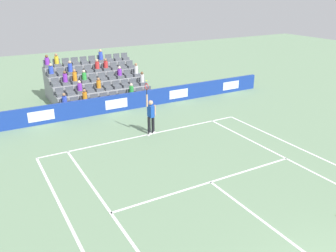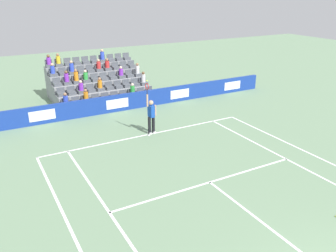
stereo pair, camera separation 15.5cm
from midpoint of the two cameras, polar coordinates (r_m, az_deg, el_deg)
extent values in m
cube|color=white|center=(18.20, -3.03, -1.39)|extent=(10.97, 0.10, 0.01)
cube|color=white|center=(13.97, 7.09, -8.99)|extent=(8.23, 0.10, 0.01)
cube|color=white|center=(11.99, 16.37, -15.46)|extent=(0.10, 6.40, 0.01)
cube|color=white|center=(11.98, -8.30, -14.76)|extent=(0.10, 11.89, 0.01)
cube|color=white|center=(16.24, 19.98, -5.66)|extent=(0.10, 11.89, 0.01)
cube|color=white|center=(11.69, -14.83, -16.36)|extent=(0.10, 11.89, 0.01)
cube|color=white|center=(17.23, 23.03, -4.53)|extent=(0.10, 11.89, 0.01)
cube|color=white|center=(18.12, -2.89, -1.50)|extent=(0.10, 0.20, 0.01)
cube|color=#193899|center=(21.73, -8.06, 3.67)|extent=(22.03, 0.20, 1.03)
cube|color=white|center=(25.96, 10.53, 6.43)|extent=(1.41, 0.01, 0.58)
cube|color=white|center=(23.49, 2.12, 5.21)|extent=(1.41, 0.01, 0.58)
cube|color=white|center=(21.63, -7.95, 3.60)|extent=(1.41, 0.01, 0.58)
cube|color=white|center=(20.56, -19.43, 1.62)|extent=(1.41, 0.01, 0.58)
cylinder|color=black|center=(18.29, -2.13, 0.24)|extent=(0.16, 0.16, 0.90)
cylinder|color=black|center=(18.16, -2.76, 0.08)|extent=(0.16, 0.16, 0.90)
cube|color=white|center=(18.44, -2.11, -0.95)|extent=(0.15, 0.27, 0.08)
cube|color=white|center=(18.32, -2.74, -1.11)|extent=(0.15, 0.27, 0.08)
cube|color=#1947B2|center=(17.97, -2.48, 2.39)|extent=(0.26, 0.38, 0.60)
sphere|color=#D3A884|center=(17.82, -2.51, 3.79)|extent=(0.24, 0.24, 0.24)
cylinder|color=#D3A884|center=(17.67, -3.11, 4.13)|extent=(0.09, 0.09, 0.62)
cylinder|color=#D3A884|center=(18.04, -1.81, 2.55)|extent=(0.09, 0.09, 0.56)
cylinder|color=black|center=(17.54, -3.14, 5.54)|extent=(0.04, 0.04, 0.28)
torus|color=red|center=(17.47, -3.16, 6.42)|extent=(0.07, 0.31, 0.31)
sphere|color=#D1E533|center=(17.40, -3.18, 7.31)|extent=(0.07, 0.07, 0.07)
cube|color=gray|center=(22.78, -9.01, 3.64)|extent=(6.20, 0.95, 0.42)
cube|color=#545960|center=(23.74, -2.72, 5.39)|extent=(0.48, 0.44, 0.20)
cube|color=#545960|center=(23.84, -2.95, 6.08)|extent=(0.48, 0.04, 0.30)
cube|color=#545960|center=(23.48, -4.08, 5.18)|extent=(0.48, 0.44, 0.20)
cube|color=#545960|center=(23.59, -4.31, 5.88)|extent=(0.48, 0.04, 0.30)
cube|color=#545960|center=(23.24, -5.47, 4.96)|extent=(0.48, 0.44, 0.20)
cube|color=#545960|center=(23.34, -5.69, 5.67)|extent=(0.48, 0.04, 0.30)
cube|color=#545960|center=(23.01, -6.89, 4.74)|extent=(0.48, 0.44, 0.20)
cube|color=#545960|center=(23.12, -7.11, 5.45)|extent=(0.48, 0.04, 0.30)
cube|color=#545960|center=(22.79, -8.33, 4.51)|extent=(0.48, 0.44, 0.20)
cube|color=#545960|center=(22.90, -8.54, 5.23)|extent=(0.48, 0.04, 0.30)
cube|color=#545960|center=(22.59, -9.80, 4.27)|extent=(0.48, 0.44, 0.20)
cube|color=#545960|center=(22.70, -10.01, 5.00)|extent=(0.48, 0.04, 0.30)
cube|color=#545960|center=(22.41, -11.29, 4.02)|extent=(0.48, 0.44, 0.20)
cube|color=#545960|center=(22.52, -11.49, 4.76)|extent=(0.48, 0.04, 0.30)
cube|color=#545960|center=(22.24, -12.80, 3.77)|extent=(0.48, 0.44, 0.20)
cube|color=#545960|center=(22.35, -13.00, 4.51)|extent=(0.48, 0.04, 0.30)
cube|color=#545960|center=(22.09, -14.34, 3.51)|extent=(0.48, 0.44, 0.20)
cube|color=#545960|center=(22.20, -14.53, 4.26)|extent=(0.48, 0.04, 0.30)
cube|color=#545960|center=(21.95, -15.89, 3.25)|extent=(0.48, 0.44, 0.20)
cube|color=#545960|center=(22.07, -16.08, 4.00)|extent=(0.48, 0.04, 0.30)
cube|color=gray|center=(23.58, -9.86, 4.73)|extent=(6.20, 0.95, 0.84)
cube|color=#545960|center=(24.45, -3.74, 6.86)|extent=(0.48, 0.44, 0.20)
cube|color=#545960|center=(24.57, -3.96, 7.52)|extent=(0.48, 0.04, 0.30)
cube|color=#545960|center=(24.20, -5.08, 6.67)|extent=(0.48, 0.44, 0.20)
cube|color=#545960|center=(24.32, -5.29, 7.34)|extent=(0.48, 0.04, 0.30)
cube|color=#545960|center=(23.97, -6.43, 6.47)|extent=(0.48, 0.44, 0.20)
cube|color=#545960|center=(24.08, -6.65, 7.15)|extent=(0.48, 0.04, 0.30)
cube|color=#545960|center=(23.75, -7.82, 6.27)|extent=(0.48, 0.44, 0.20)
cube|color=#545960|center=(23.86, -8.03, 6.95)|extent=(0.48, 0.04, 0.30)
cube|color=#545960|center=(23.54, -9.23, 6.06)|extent=(0.48, 0.44, 0.20)
cube|color=#545960|center=(23.66, -9.43, 6.75)|extent=(0.48, 0.04, 0.30)
cube|color=#545960|center=(23.34, -10.66, 5.84)|extent=(0.48, 0.44, 0.20)
cube|color=#545960|center=(23.46, -10.86, 6.54)|extent=(0.48, 0.04, 0.30)
cube|color=#545960|center=(23.17, -12.11, 5.61)|extent=(0.48, 0.44, 0.20)
cube|color=#545960|center=(23.29, -12.31, 6.31)|extent=(0.48, 0.04, 0.30)
cube|color=#545960|center=(23.00, -13.58, 5.38)|extent=(0.48, 0.44, 0.20)
cube|color=#545960|center=(23.13, -13.78, 6.09)|extent=(0.48, 0.04, 0.30)
cube|color=#545960|center=(22.86, -15.07, 5.14)|extent=(0.48, 0.44, 0.20)
cube|color=#545960|center=(22.98, -15.26, 5.85)|extent=(0.48, 0.04, 0.30)
cube|color=#545960|center=(22.72, -16.58, 4.89)|extent=(0.48, 0.44, 0.20)
cube|color=#545960|center=(22.85, -16.77, 5.61)|extent=(0.48, 0.04, 0.30)
cube|color=gray|center=(24.39, -10.65, 5.74)|extent=(6.20, 0.95, 1.26)
cube|color=#545960|center=(25.19, -4.71, 8.25)|extent=(0.48, 0.44, 0.20)
cube|color=#545960|center=(25.32, -4.92, 8.88)|extent=(0.48, 0.04, 0.30)
cube|color=#545960|center=(24.95, -6.01, 8.07)|extent=(0.48, 0.44, 0.20)
cube|color=#545960|center=(25.07, -6.22, 8.72)|extent=(0.48, 0.04, 0.30)
cube|color=#545960|center=(24.72, -7.34, 7.89)|extent=(0.48, 0.44, 0.20)
cube|color=#545960|center=(24.85, -7.55, 8.54)|extent=(0.48, 0.04, 0.30)
cube|color=#545960|center=(24.51, -8.70, 7.70)|extent=(0.48, 0.44, 0.20)
cube|color=#545960|center=(24.63, -8.90, 8.36)|extent=(0.48, 0.04, 0.30)
cube|color=#545960|center=(24.30, -10.07, 7.51)|extent=(0.48, 0.44, 0.20)
cube|color=#545960|center=(24.43, -10.27, 8.17)|extent=(0.48, 0.04, 0.30)
cube|color=#545960|center=(24.12, -11.47, 7.31)|extent=(0.48, 0.44, 0.20)
cube|color=#545960|center=(24.25, -11.66, 7.97)|extent=(0.48, 0.04, 0.30)
cube|color=#545960|center=(23.95, -12.88, 7.10)|extent=(0.48, 0.44, 0.20)
cube|color=#545960|center=(24.07, -13.07, 7.77)|extent=(0.48, 0.04, 0.30)
cube|color=#545960|center=(23.79, -14.32, 6.88)|extent=(0.48, 0.44, 0.20)
cube|color=#545960|center=(23.92, -14.50, 7.56)|extent=(0.48, 0.04, 0.30)
cube|color=#545960|center=(23.65, -15.77, 6.65)|extent=(0.48, 0.44, 0.20)
cube|color=#545960|center=(23.78, -15.95, 7.34)|extent=(0.48, 0.04, 0.30)
cube|color=#545960|center=(23.52, -17.23, 6.42)|extent=(0.48, 0.44, 0.20)
cube|color=#545960|center=(23.65, -17.41, 7.11)|extent=(0.48, 0.04, 0.30)
cube|color=gray|center=(25.21, -11.39, 6.69)|extent=(6.20, 0.95, 1.68)
cube|color=#545960|center=(25.95, -5.62, 9.55)|extent=(0.48, 0.44, 0.20)
cube|color=#545960|center=(26.08, -5.82, 10.16)|extent=(0.48, 0.04, 0.30)
cube|color=#545960|center=(25.72, -6.90, 9.39)|extent=(0.48, 0.44, 0.20)
cube|color=#545960|center=(25.85, -7.10, 10.01)|extent=(0.48, 0.04, 0.30)
cube|color=#545960|center=(25.49, -8.21, 9.23)|extent=(0.48, 0.44, 0.20)
cube|color=#545960|center=(25.63, -8.40, 9.85)|extent=(0.48, 0.04, 0.30)
cube|color=#545960|center=(25.29, -9.53, 9.05)|extent=(0.48, 0.44, 0.20)
cube|color=#545960|center=(25.42, -9.72, 9.68)|extent=(0.48, 0.04, 0.30)
cube|color=#545960|center=(25.09, -10.87, 8.87)|extent=(0.48, 0.44, 0.20)
cube|color=#545960|center=(25.23, -11.06, 9.50)|extent=(0.48, 0.04, 0.30)
cube|color=#545960|center=(24.91, -12.23, 8.68)|extent=(0.48, 0.44, 0.20)
cube|color=#545960|center=(25.05, -12.42, 9.32)|extent=(0.48, 0.04, 0.30)
cube|color=#545960|center=(24.74, -13.61, 8.48)|extent=(0.48, 0.44, 0.20)
cube|color=#545960|center=(24.88, -13.79, 9.13)|extent=(0.48, 0.04, 0.30)
cube|color=#545960|center=(24.59, -15.01, 8.28)|extent=(0.48, 0.44, 0.20)
cube|color=#545960|center=(24.73, -15.18, 8.93)|extent=(0.48, 0.04, 0.30)
cube|color=#545960|center=(24.45, -16.42, 8.07)|extent=(0.48, 0.44, 0.20)
cube|color=#545960|center=(24.59, -16.59, 8.72)|extent=(0.48, 0.04, 0.30)
cube|color=#545960|center=(24.33, -17.84, 7.85)|extent=(0.48, 0.44, 0.20)
cube|color=#545960|center=(24.47, -18.01, 8.50)|extent=(0.48, 0.04, 0.30)
cube|color=gray|center=(26.05, -12.09, 7.58)|extent=(6.20, 0.95, 2.10)
cube|color=#545960|center=(26.73, -6.49, 10.78)|extent=(0.48, 0.44, 0.20)
cube|color=#545960|center=(26.87, -6.68, 11.37)|extent=(0.48, 0.04, 0.30)
cube|color=#545960|center=(26.50, -7.75, 10.63)|extent=(0.48, 0.44, 0.20)
cube|color=#545960|center=(26.64, -7.94, 11.22)|extent=(0.48, 0.04, 0.30)
cube|color=#545960|center=(26.29, -9.02, 10.48)|extent=(0.48, 0.44, 0.20)
cube|color=#545960|center=(26.43, -9.21, 11.07)|extent=(0.48, 0.04, 0.30)
cube|color=#545960|center=(26.08, -10.31, 10.31)|extent=(0.48, 0.44, 0.20)
cube|color=#545960|center=(26.23, -10.50, 10.92)|extent=(0.48, 0.04, 0.30)
cube|color=#545960|center=(25.90, -11.63, 10.15)|extent=(0.48, 0.44, 0.20)
cube|color=#545960|center=(26.04, -11.81, 10.75)|extent=(0.48, 0.04, 0.30)
cube|color=#545960|center=(25.72, -12.95, 9.97)|extent=(0.48, 0.44, 0.20)
cube|color=#545960|center=(25.86, -13.13, 10.58)|extent=(0.48, 0.04, 0.30)
cube|color=#545960|center=(25.56, -14.30, 9.78)|extent=(0.48, 0.44, 0.20)
cube|color=#545960|center=(25.70, -14.47, 10.40)|extent=(0.48, 0.04, 0.30)
cube|color=#545960|center=(25.41, -15.66, 9.59)|extent=(0.48, 0.44, 0.20)
cube|color=#545960|center=(25.56, -15.83, 10.21)|extent=(0.48, 0.04, 0.30)
cube|color=#545960|center=(25.28, -17.03, 9.39)|extent=(0.48, 0.44, 0.20)
cube|color=#545960|center=(25.42, -17.20, 10.01)|extent=(0.48, 0.04, 0.30)
cube|color=#545960|center=(25.16, -18.42, 9.18)|extent=(0.48, 0.44, 0.20)
cube|color=#545960|center=(25.31, -18.58, 9.81)|extent=(0.48, 0.04, 0.30)
cylinder|color=purple|center=(23.61, -15.88, 7.52)|extent=(0.28, 0.28, 0.52)
sphere|color=brown|center=(23.53, -15.97, 8.37)|extent=(0.20, 0.20, 0.20)
cylinder|color=blue|center=(21.90, -16.01, 4.10)|extent=(0.28, 0.28, 0.45)
sphere|color=#9E7251|center=(21.81, -16.10, 4.92)|extent=(0.20, 0.20, 0.20)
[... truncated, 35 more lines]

